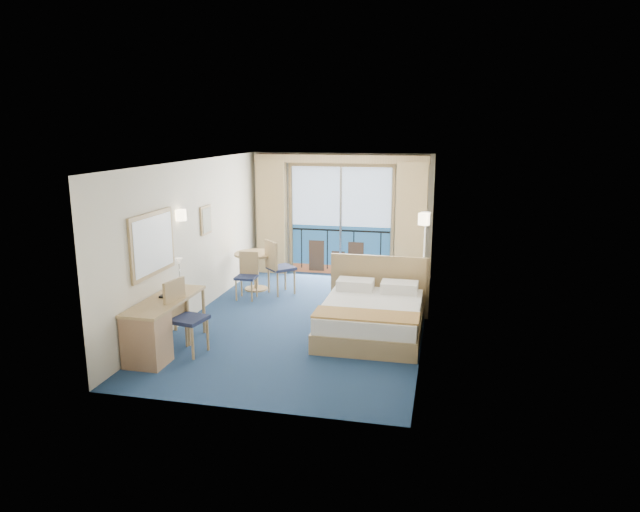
{
  "coord_description": "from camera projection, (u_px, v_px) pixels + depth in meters",
  "views": [
    {
      "loc": [
        2.27,
        -9.06,
        3.26
      ],
      "look_at": [
        0.2,
        0.2,
        1.1
      ],
      "focal_mm": 32.0,
      "sensor_mm": 36.0,
      "label": 1
    }
  ],
  "objects": [
    {
      "name": "floor_lamp",
      "position": [
        425.0,
        231.0,
        11.35
      ],
      "size": [
        0.22,
        0.22,
        1.6
      ],
      "color": "silver",
      "rests_on": "ground"
    },
    {
      "name": "table_chair_b",
      "position": [
        247.0,
        272.0,
        10.99
      ],
      "size": [
        0.39,
        0.4,
        0.9
      ],
      "rotation": [
        0.0,
        0.0,
        0.02
      ],
      "color": "#1D2444",
      "rests_on": "ground"
    },
    {
      "name": "desk",
      "position": [
        151.0,
        332.0,
        8.01
      ],
      "size": [
        0.57,
        1.66,
        0.78
      ],
      "color": "tan",
      "rests_on": "ground"
    },
    {
      "name": "room_walls",
      "position": [
        305.0,
        218.0,
        9.43
      ],
      "size": [
        4.04,
        6.54,
        2.72
      ],
      "color": "beige",
      "rests_on": "ground"
    },
    {
      "name": "mirror",
      "position": [
        153.0,
        244.0,
        8.47
      ],
      "size": [
        0.05,
        1.25,
        0.95
      ],
      "color": "tan",
      "rests_on": "room_walls"
    },
    {
      "name": "folder",
      "position": [
        172.0,
        296.0,
        8.5
      ],
      "size": [
        0.32,
        0.24,
        0.03
      ],
      "primitive_type": "cube",
      "rotation": [
        0.0,
        0.0,
        0.01
      ],
      "color": "black",
      "rests_on": "desk"
    },
    {
      "name": "sconce_right",
      "position": [
        424.0,
        219.0,
        8.86
      ],
      "size": [
        0.18,
        0.18,
        0.18
      ],
      "primitive_type": "cylinder",
      "color": "beige",
      "rests_on": "room_walls"
    },
    {
      "name": "curtain_right",
      "position": [
        411.0,
        222.0,
        12.13
      ],
      "size": [
        0.65,
        0.22,
        2.55
      ],
      "primitive_type": "cube",
      "color": "tan",
      "rests_on": "room_walls"
    },
    {
      "name": "table_chair_a",
      "position": [
        277.0,
        264.0,
        11.21
      ],
      "size": [
        0.67,
        0.67,
        1.09
      ],
      "rotation": [
        0.0,
        0.0,
        2.35
      ],
      "color": "#1D2444",
      "rests_on": "ground"
    },
    {
      "name": "phone",
      "position": [
        412.0,
        280.0,
        10.07
      ],
      "size": [
        0.19,
        0.15,
        0.08
      ],
      "primitive_type": "cube",
      "rotation": [
        0.0,
        0.0,
        0.0
      ],
      "color": "beige",
      "rests_on": "nightstand"
    },
    {
      "name": "wall_print",
      "position": [
        206.0,
        220.0,
        10.32
      ],
      "size": [
        0.04,
        0.42,
        0.52
      ],
      "color": "tan",
      "rests_on": "room_walls"
    },
    {
      "name": "floor",
      "position": [
        306.0,
        320.0,
        9.82
      ],
      "size": [
        6.5,
        6.5,
        0.0
      ],
      "primitive_type": "plane",
      "color": "navy",
      "rests_on": "ground"
    },
    {
      "name": "balcony_door",
      "position": [
        340.0,
        224.0,
        12.63
      ],
      "size": [
        2.36,
        0.03,
        2.52
      ],
      "color": "navy",
      "rests_on": "room_walls"
    },
    {
      "name": "curtain_left",
      "position": [
        272.0,
        217.0,
        12.79
      ],
      "size": [
        0.65,
        0.22,
        2.55
      ],
      "primitive_type": "cube",
      "color": "tan",
      "rests_on": "room_walls"
    },
    {
      "name": "sconce_left",
      "position": [
        181.0,
        215.0,
        9.26
      ],
      "size": [
        0.18,
        0.18,
        0.18
      ],
      "primitive_type": "cylinder",
      "color": "beige",
      "rests_on": "room_walls"
    },
    {
      "name": "nightstand",
      "position": [
        413.0,
        298.0,
        10.12
      ],
      "size": [
        0.43,
        0.41,
        0.57
      ],
      "primitive_type": "cube",
      "color": "#A37A56",
      "rests_on": "ground"
    },
    {
      "name": "armchair",
      "position": [
        389.0,
        278.0,
        11.34
      ],
      "size": [
        0.85,
        0.86,
        0.62
      ],
      "primitive_type": "imported",
      "rotation": [
        0.0,
        0.0,
        3.49
      ],
      "color": "#484D58",
      "rests_on": "ground"
    },
    {
      "name": "bed",
      "position": [
        372.0,
        316.0,
        9.1
      ],
      "size": [
        1.72,
        2.04,
        1.08
      ],
      "color": "tan",
      "rests_on": "ground"
    },
    {
      "name": "pelmet",
      "position": [
        340.0,
        159.0,
        12.2
      ],
      "size": [
        3.8,
        0.25,
        0.18
      ],
      "primitive_type": "cube",
      "color": "tan",
      "rests_on": "room_walls"
    },
    {
      "name": "desk_lamp",
      "position": [
        179.0,
        266.0,
        8.93
      ],
      "size": [
        0.12,
        0.12,
        0.45
      ],
      "color": "silver",
      "rests_on": "desk"
    },
    {
      "name": "desk_chair",
      "position": [
        183.0,
        312.0,
        8.3
      ],
      "size": [
        0.55,
        0.54,
        1.09
      ],
      "rotation": [
        0.0,
        0.0,
        1.4
      ],
      "color": "#1D2444",
      "rests_on": "ground"
    },
    {
      "name": "round_table",
      "position": [
        256.0,
        262.0,
        11.53
      ],
      "size": [
        0.85,
        0.85,
        0.77
      ],
      "color": "tan",
      "rests_on": "ground"
    }
  ]
}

